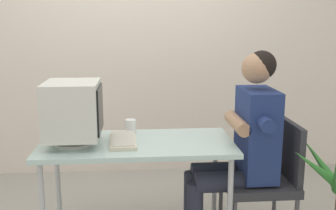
{
  "coord_description": "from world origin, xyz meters",
  "views": [
    {
      "loc": [
        0.0,
        -2.59,
        1.53
      ],
      "look_at": [
        0.21,
        0.0,
        0.97
      ],
      "focal_mm": 42.95,
      "sensor_mm": 36.0,
      "label": 1
    }
  ],
  "objects_px": {
    "office_chair": "(267,174)",
    "desk_mug": "(130,126)",
    "crt_monitor": "(73,110)",
    "person_seated": "(242,141)",
    "keyboard": "(123,140)",
    "desk": "(137,150)"
  },
  "relations": [
    {
      "from": "office_chair",
      "to": "desk_mug",
      "type": "height_order",
      "value": "office_chair"
    },
    {
      "from": "crt_monitor",
      "to": "desk_mug",
      "type": "distance_m",
      "value": 0.47
    },
    {
      "from": "crt_monitor",
      "to": "office_chair",
      "type": "height_order",
      "value": "crt_monitor"
    },
    {
      "from": "person_seated",
      "to": "crt_monitor",
      "type": "bearing_deg",
      "value": 180.0
    },
    {
      "from": "office_chair",
      "to": "person_seated",
      "type": "relative_size",
      "value": 0.63
    },
    {
      "from": "office_chair",
      "to": "person_seated",
      "type": "height_order",
      "value": "person_seated"
    },
    {
      "from": "keyboard",
      "to": "office_chair",
      "type": "bearing_deg",
      "value": -1.74
    },
    {
      "from": "person_seated",
      "to": "office_chair",
      "type": "bearing_deg",
      "value": 0.0
    },
    {
      "from": "crt_monitor",
      "to": "keyboard",
      "type": "xyz_separation_m",
      "value": [
        0.32,
        0.03,
        -0.21
      ]
    },
    {
      "from": "desk",
      "to": "crt_monitor",
      "type": "relative_size",
      "value": 3.12
    },
    {
      "from": "desk",
      "to": "desk_mug",
      "type": "bearing_deg",
      "value": 101.63
    },
    {
      "from": "crt_monitor",
      "to": "office_chair",
      "type": "bearing_deg",
      "value": -0.0
    },
    {
      "from": "desk",
      "to": "office_chair",
      "type": "xyz_separation_m",
      "value": [
        0.9,
        -0.02,
        -0.19
      ]
    },
    {
      "from": "desk_mug",
      "to": "office_chair",
      "type": "bearing_deg",
      "value": -13.97
    },
    {
      "from": "person_seated",
      "to": "keyboard",
      "type": "bearing_deg",
      "value": 177.85
    },
    {
      "from": "person_seated",
      "to": "desk_mug",
      "type": "height_order",
      "value": "person_seated"
    },
    {
      "from": "desk",
      "to": "person_seated",
      "type": "bearing_deg",
      "value": -1.72
    },
    {
      "from": "keyboard",
      "to": "desk_mug",
      "type": "height_order",
      "value": "desk_mug"
    },
    {
      "from": "crt_monitor",
      "to": "desk_mug",
      "type": "xyz_separation_m",
      "value": [
        0.36,
        0.24,
        -0.18
      ]
    },
    {
      "from": "desk",
      "to": "person_seated",
      "type": "height_order",
      "value": "person_seated"
    },
    {
      "from": "desk",
      "to": "person_seated",
      "type": "distance_m",
      "value": 0.72
    },
    {
      "from": "keyboard",
      "to": "desk_mug",
      "type": "bearing_deg",
      "value": 76.7
    }
  ]
}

